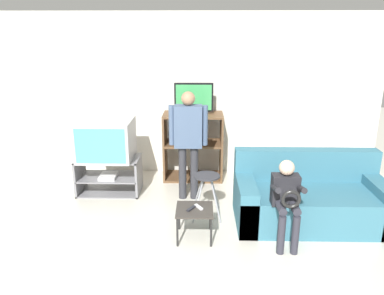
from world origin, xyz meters
TOP-DOWN VIEW (x-y plane):
  - wall_back at (0.00, 3.39)m, footprint 6.40×0.06m
  - tv_stand at (-1.06, 2.47)m, footprint 0.91×0.52m
  - television_main at (-1.07, 2.48)m, footprint 0.77×0.68m
  - media_shelf at (0.17, 3.06)m, footprint 0.94×0.51m
  - television_flat at (0.18, 3.06)m, footprint 0.60×0.20m
  - folding_stool at (0.37, 1.76)m, footprint 0.37×0.43m
  - snack_table at (0.22, 1.20)m, footprint 0.42×0.42m
  - remote_control_black at (0.18, 1.19)m, footprint 0.11×0.14m
  - remote_control_white at (0.27, 1.23)m, footprint 0.11×0.14m
  - couch at (1.66, 1.64)m, footprint 1.84×0.91m
  - person_standing_adult at (0.12, 2.28)m, footprint 0.53×0.20m
  - person_seated_child at (1.23, 1.11)m, footprint 0.33×0.43m

SIDE VIEW (x-z plane):
  - tv_stand at x=-1.06m, z-range 0.00..0.53m
  - couch at x=1.66m, z-range -0.14..0.72m
  - snack_table at x=0.22m, z-range 0.14..0.51m
  - remote_control_black at x=0.18m, z-range 0.37..0.39m
  - remote_control_white at x=0.27m, z-range 0.37..0.39m
  - folding_stool at x=0.37m, z-range 0.17..0.74m
  - media_shelf at x=0.17m, z-range 0.01..1.08m
  - person_seated_child at x=1.23m, z-range 0.10..1.06m
  - television_main at x=-1.07m, z-range 0.53..1.10m
  - person_standing_adult at x=0.12m, z-range 0.16..1.70m
  - television_flat at x=0.18m, z-range 1.06..1.54m
  - wall_back at x=0.00m, z-range 0.00..2.60m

